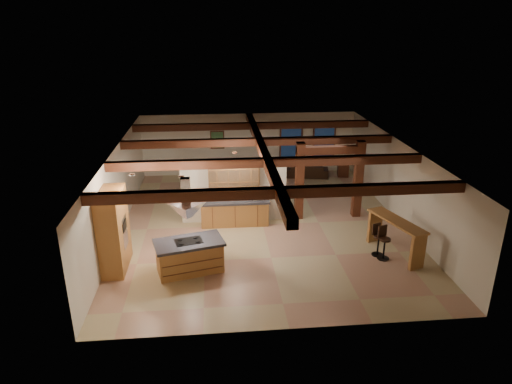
% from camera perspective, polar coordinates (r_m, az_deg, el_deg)
% --- Properties ---
extents(ground, '(12.00, 12.00, 0.00)m').
position_cam_1_polar(ground, '(16.60, 0.83, -4.09)').
color(ground, tan).
rests_on(ground, ground).
extents(room_walls, '(12.00, 12.00, 12.00)m').
position_cam_1_polar(room_walls, '(15.94, 0.86, 1.73)').
color(room_walls, beige).
rests_on(room_walls, ground).
extents(ceiling_beams, '(10.00, 12.00, 0.28)m').
position_cam_1_polar(ceiling_beams, '(15.64, 0.88, 5.12)').
color(ceiling_beams, '#3F160F').
rests_on(ceiling_beams, room_walls).
extents(timber_posts, '(2.50, 0.30, 2.90)m').
position_cam_1_polar(timber_posts, '(16.85, 9.17, 2.47)').
color(timber_posts, '#3F160F').
rests_on(timber_posts, ground).
extents(partition_wall, '(3.80, 0.18, 2.20)m').
position_cam_1_polar(partition_wall, '(16.56, -2.78, -0.04)').
color(partition_wall, beige).
rests_on(partition_wall, ground).
extents(pantry_cabinet, '(0.67, 1.60, 2.40)m').
position_cam_1_polar(pantry_cabinet, '(13.98, -17.37, -4.66)').
color(pantry_cabinet, brown).
rests_on(pantry_cabinet, ground).
extents(back_counter, '(2.50, 0.66, 0.94)m').
position_cam_1_polar(back_counter, '(16.44, -2.67, -2.56)').
color(back_counter, brown).
rests_on(back_counter, ground).
extents(upper_display_cabinet, '(1.80, 0.36, 0.95)m').
position_cam_1_polar(upper_display_cabinet, '(16.13, -2.79, 2.21)').
color(upper_display_cabinet, brown).
rests_on(upper_display_cabinet, partition_wall).
extents(range_hood, '(1.10, 1.10, 1.40)m').
position_cam_1_polar(range_hood, '(13.06, -8.60, -2.91)').
color(range_hood, silver).
rests_on(range_hood, room_walls).
extents(back_windows, '(2.70, 0.07, 1.70)m').
position_cam_1_polar(back_windows, '(22.07, 6.46, 6.25)').
color(back_windows, '#3F160F').
rests_on(back_windows, room_walls).
extents(framed_art, '(0.65, 0.05, 0.85)m').
position_cam_1_polar(framed_art, '(21.57, -4.86, 6.52)').
color(framed_art, '#3F160F').
rests_on(framed_art, room_walls).
extents(recessed_cans, '(3.16, 2.46, 0.03)m').
position_cam_1_polar(recessed_cans, '(13.70, -8.83, 3.07)').
color(recessed_cans, silver).
rests_on(recessed_cans, room_walls).
extents(kitchen_island, '(2.17, 1.51, 0.98)m').
position_cam_1_polar(kitchen_island, '(13.63, -8.31, -7.88)').
color(kitchen_island, brown).
rests_on(kitchen_island, ground).
extents(dining_table, '(2.05, 1.65, 0.63)m').
position_cam_1_polar(dining_table, '(18.60, -2.35, -0.24)').
color(dining_table, '#411810').
rests_on(dining_table, ground).
extents(sofa, '(2.12, 1.13, 0.59)m').
position_cam_1_polar(sofa, '(21.69, 6.35, 2.68)').
color(sofa, black).
rests_on(sofa, ground).
extents(microwave, '(0.42, 0.31, 0.22)m').
position_cam_1_polar(microwave, '(16.28, 0.26, -0.60)').
color(microwave, silver).
rests_on(microwave, back_counter).
extents(bar_counter, '(1.24, 2.30, 1.17)m').
position_cam_1_polar(bar_counter, '(14.91, 17.07, -4.73)').
color(bar_counter, brown).
rests_on(bar_counter, ground).
extents(side_table, '(0.56, 0.56, 0.61)m').
position_cam_1_polar(side_table, '(22.01, 10.81, 2.73)').
color(side_table, '#3F160F').
rests_on(side_table, ground).
extents(table_lamp, '(0.26, 0.26, 0.30)m').
position_cam_1_polar(table_lamp, '(21.86, 10.90, 4.03)').
color(table_lamp, black).
rests_on(table_lamp, side_table).
extents(bar_stool_a, '(0.39, 0.41, 1.07)m').
position_cam_1_polar(bar_stool_a, '(14.65, 15.69, -6.11)').
color(bar_stool_a, black).
rests_on(bar_stool_a, ground).
extents(bar_stool_b, '(0.39, 0.40, 1.03)m').
position_cam_1_polar(bar_stool_b, '(14.84, 14.98, -5.78)').
color(bar_stool_b, black).
rests_on(bar_stool_b, ground).
extents(dining_chairs, '(2.03, 2.03, 1.16)m').
position_cam_1_polar(dining_chairs, '(18.51, -2.37, 0.55)').
color(dining_chairs, '#3F160F').
rests_on(dining_chairs, ground).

